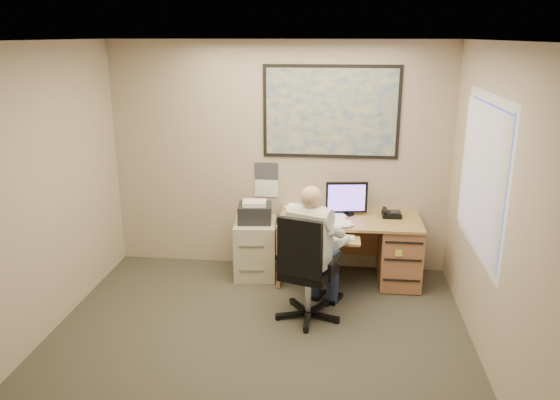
# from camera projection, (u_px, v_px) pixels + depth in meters

# --- Properties ---
(room_shell) EXTENTS (4.00, 4.50, 2.70)m
(room_shell) POSITION_uv_depth(u_px,v_px,m) (247.00, 219.00, 4.30)
(room_shell) COLOR #36332A
(room_shell) RESTS_ON ground
(desk) EXTENTS (1.60, 0.97, 1.13)m
(desk) POSITION_uv_depth(u_px,v_px,m) (377.00, 244.00, 6.25)
(desk) COLOR #AA8649
(desk) RESTS_ON ground
(world_map) EXTENTS (1.56, 0.03, 1.06)m
(world_map) POSITION_uv_depth(u_px,v_px,m) (331.00, 112.00, 6.20)
(world_map) COLOR #1E4C93
(world_map) RESTS_ON room_shell
(wall_calendar) EXTENTS (0.28, 0.01, 0.42)m
(wall_calendar) POSITION_uv_depth(u_px,v_px,m) (266.00, 180.00, 6.52)
(wall_calendar) COLOR white
(wall_calendar) RESTS_ON room_shell
(window_blinds) EXTENTS (0.06, 1.40, 1.30)m
(window_blinds) POSITION_uv_depth(u_px,v_px,m) (483.00, 176.00, 4.80)
(window_blinds) COLOR silver
(window_blinds) RESTS_ON room_shell
(filing_cabinet) EXTENTS (0.52, 0.61, 0.92)m
(filing_cabinet) POSITION_uv_depth(u_px,v_px,m) (255.00, 243.00, 6.42)
(filing_cabinet) COLOR #BCB197
(filing_cabinet) RESTS_ON ground
(office_chair) EXTENTS (0.84, 0.84, 1.12)m
(office_chair) POSITION_uv_depth(u_px,v_px,m) (310.00, 290.00, 5.40)
(office_chair) COLOR black
(office_chair) RESTS_ON ground
(person) EXTENTS (0.82, 0.95, 1.37)m
(person) POSITION_uv_depth(u_px,v_px,m) (309.00, 253.00, 5.37)
(person) COLOR silver
(person) RESTS_ON office_chair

